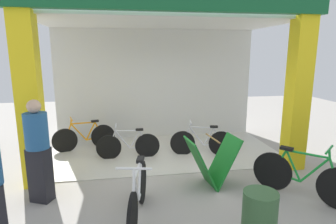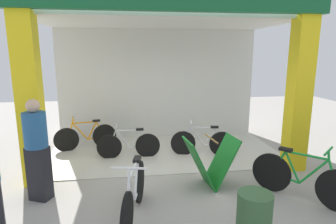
{
  "view_description": "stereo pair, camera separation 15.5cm",
  "coord_description": "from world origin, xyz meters",
  "px_view_note": "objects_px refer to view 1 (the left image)",
  "views": [
    {
      "loc": [
        -0.96,
        -5.21,
        2.4
      ],
      "look_at": [
        0.0,
        0.69,
        1.15
      ],
      "focal_mm": 30.19,
      "sensor_mm": 36.0,
      "label": 1
    },
    {
      "loc": [
        -0.81,
        -5.23,
        2.4
      ],
      "look_at": [
        0.0,
        0.69,
        1.15
      ],
      "focal_mm": 30.19,
      "sensor_mm": 36.0,
      "label": 2
    }
  ],
  "objects_px": {
    "bicycle_inside_0": "(128,145)",
    "bicycle_inside_1": "(202,142)",
    "bicycle_parked_1": "(304,177)",
    "sandwich_board_sign": "(212,162)",
    "bicycle_inside_2": "(85,137)",
    "bicycle_parked_0": "(138,196)",
    "trash_bin": "(259,221)",
    "pedestrian_0": "(38,150)"
  },
  "relations": [
    {
      "from": "sandwich_board_sign",
      "to": "bicycle_parked_1",
      "type": "bearing_deg",
      "value": -27.65
    },
    {
      "from": "pedestrian_0",
      "to": "bicycle_inside_2",
      "type": "bearing_deg",
      "value": 80.97
    },
    {
      "from": "bicycle_parked_0",
      "to": "trash_bin",
      "type": "xyz_separation_m",
      "value": [
        1.43,
        -0.87,
        0.0
      ]
    },
    {
      "from": "bicycle_inside_0",
      "to": "bicycle_inside_1",
      "type": "xyz_separation_m",
      "value": [
        1.73,
        -0.07,
        0.01
      ]
    },
    {
      "from": "bicycle_inside_2",
      "to": "bicycle_inside_1",
      "type": "bearing_deg",
      "value": -16.6
    },
    {
      "from": "bicycle_inside_1",
      "to": "bicycle_parked_1",
      "type": "xyz_separation_m",
      "value": [
        1.1,
        -2.26,
        0.05
      ]
    },
    {
      "from": "bicycle_inside_0",
      "to": "bicycle_parked_0",
      "type": "relative_size",
      "value": 0.85
    },
    {
      "from": "bicycle_parked_0",
      "to": "trash_bin",
      "type": "bearing_deg",
      "value": -31.4
    },
    {
      "from": "trash_bin",
      "to": "sandwich_board_sign",
      "type": "bearing_deg",
      "value": 91.2
    },
    {
      "from": "bicycle_inside_1",
      "to": "bicycle_parked_0",
      "type": "distance_m",
      "value": 2.95
    },
    {
      "from": "bicycle_inside_2",
      "to": "bicycle_parked_0",
      "type": "bearing_deg",
      "value": -70.62
    },
    {
      "from": "bicycle_inside_0",
      "to": "trash_bin",
      "type": "bearing_deg",
      "value": -65.89
    },
    {
      "from": "bicycle_inside_0",
      "to": "bicycle_inside_1",
      "type": "height_order",
      "value": "bicycle_inside_1"
    },
    {
      "from": "bicycle_parked_1",
      "to": "pedestrian_0",
      "type": "bearing_deg",
      "value": 171.59
    },
    {
      "from": "bicycle_inside_2",
      "to": "sandwich_board_sign",
      "type": "relative_size",
      "value": 1.52
    },
    {
      "from": "bicycle_parked_1",
      "to": "trash_bin",
      "type": "xyz_separation_m",
      "value": [
        -1.32,
        -1.05,
        0.0
      ]
    },
    {
      "from": "bicycle_inside_1",
      "to": "sandwich_board_sign",
      "type": "distance_m",
      "value": 1.58
    },
    {
      "from": "bicycle_inside_2",
      "to": "pedestrian_0",
      "type": "bearing_deg",
      "value": -99.03
    },
    {
      "from": "bicycle_parked_0",
      "to": "trash_bin",
      "type": "distance_m",
      "value": 1.68
    },
    {
      "from": "bicycle_inside_2",
      "to": "pedestrian_0",
      "type": "distance_m",
      "value": 2.55
    },
    {
      "from": "bicycle_parked_0",
      "to": "pedestrian_0",
      "type": "xyz_separation_m",
      "value": [
        -1.54,
        0.81,
        0.5
      ]
    },
    {
      "from": "bicycle_inside_2",
      "to": "bicycle_parked_1",
      "type": "bearing_deg",
      "value": -38.44
    },
    {
      "from": "bicycle_inside_1",
      "to": "sandwich_board_sign",
      "type": "relative_size",
      "value": 1.51
    },
    {
      "from": "bicycle_parked_0",
      "to": "bicycle_parked_1",
      "type": "bearing_deg",
      "value": 3.64
    },
    {
      "from": "bicycle_inside_0",
      "to": "pedestrian_0",
      "type": "relative_size",
      "value": 0.86
    },
    {
      "from": "bicycle_inside_1",
      "to": "bicycle_inside_2",
      "type": "relative_size",
      "value": 0.99
    },
    {
      "from": "bicycle_parked_0",
      "to": "sandwich_board_sign",
      "type": "height_order",
      "value": "bicycle_parked_0"
    },
    {
      "from": "bicycle_inside_0",
      "to": "trash_bin",
      "type": "xyz_separation_m",
      "value": [
        1.51,
        -3.38,
        0.06
      ]
    },
    {
      "from": "bicycle_parked_0",
      "to": "bicycle_inside_2",
      "type": "bearing_deg",
      "value": 109.38
    },
    {
      "from": "bicycle_inside_0",
      "to": "sandwich_board_sign",
      "type": "distance_m",
      "value": 2.19
    },
    {
      "from": "bicycle_parked_1",
      "to": "pedestrian_0",
      "type": "xyz_separation_m",
      "value": [
        -4.29,
        0.63,
        0.5
      ]
    },
    {
      "from": "sandwich_board_sign",
      "to": "bicycle_inside_0",
      "type": "bearing_deg",
      "value": 132.35
    },
    {
      "from": "sandwich_board_sign",
      "to": "pedestrian_0",
      "type": "relative_size",
      "value": 0.58
    },
    {
      "from": "bicycle_inside_1",
      "to": "pedestrian_0",
      "type": "relative_size",
      "value": 0.87
    },
    {
      "from": "bicycle_inside_1",
      "to": "sandwich_board_sign",
      "type": "height_order",
      "value": "sandwich_board_sign"
    },
    {
      "from": "bicycle_parked_1",
      "to": "trash_bin",
      "type": "distance_m",
      "value": 1.69
    },
    {
      "from": "bicycle_parked_1",
      "to": "sandwich_board_sign",
      "type": "bearing_deg",
      "value": 152.35
    },
    {
      "from": "bicycle_inside_2",
      "to": "bicycle_parked_1",
      "type": "xyz_separation_m",
      "value": [
        3.9,
        -3.1,
        0.04
      ]
    },
    {
      "from": "bicycle_inside_1",
      "to": "trash_bin",
      "type": "xyz_separation_m",
      "value": [
        -0.22,
        -3.31,
        0.05
      ]
    },
    {
      "from": "bicycle_inside_0",
      "to": "bicycle_parked_1",
      "type": "bearing_deg",
      "value": -39.43
    },
    {
      "from": "bicycle_inside_0",
      "to": "bicycle_inside_1",
      "type": "distance_m",
      "value": 1.74
    },
    {
      "from": "bicycle_inside_1",
      "to": "bicycle_inside_2",
      "type": "xyz_separation_m",
      "value": [
        -2.81,
        0.84,
        0.01
      ]
    }
  ]
}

